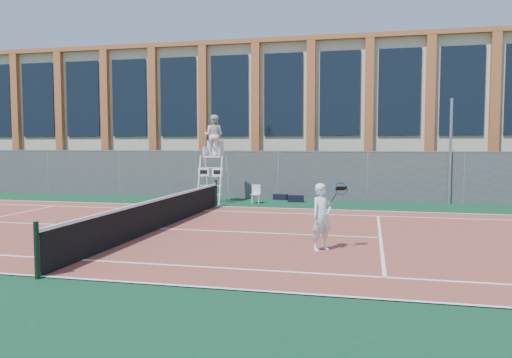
% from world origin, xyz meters
% --- Properties ---
extents(ground, '(120.00, 120.00, 0.00)m').
position_xyz_m(ground, '(0.00, 0.00, 0.00)').
color(ground, '#233814').
extents(apron, '(36.00, 20.00, 0.01)m').
position_xyz_m(apron, '(0.00, 1.00, 0.01)').
color(apron, '#0C381C').
rests_on(apron, ground).
extents(tennis_court, '(23.77, 10.97, 0.02)m').
position_xyz_m(tennis_court, '(0.00, 0.00, 0.02)').
color(tennis_court, brown).
rests_on(tennis_court, apron).
extents(tennis_net, '(0.10, 11.30, 1.10)m').
position_xyz_m(tennis_net, '(0.00, 0.00, 0.54)').
color(tennis_net, black).
rests_on(tennis_net, ground).
extents(fence, '(40.00, 0.06, 2.20)m').
position_xyz_m(fence, '(0.00, 8.80, 1.10)').
color(fence, '#595E60').
rests_on(fence, ground).
extents(hedge, '(40.00, 1.40, 2.20)m').
position_xyz_m(hedge, '(0.00, 10.00, 1.10)').
color(hedge, black).
rests_on(hedge, ground).
extents(building, '(45.00, 10.60, 8.22)m').
position_xyz_m(building, '(0.00, 17.95, 4.15)').
color(building, beige).
rests_on(building, ground).
extents(steel_pole, '(0.12, 0.12, 4.47)m').
position_xyz_m(steel_pole, '(9.41, 8.70, 2.24)').
color(steel_pole, '#9EA0A5').
rests_on(steel_pole, ground).
extents(umpire_chair, '(1.08, 1.66, 3.86)m').
position_xyz_m(umpire_chair, '(-0.54, 7.05, 2.82)').
color(umpire_chair, white).
rests_on(umpire_chair, ground).
extents(plastic_chair, '(0.40, 0.40, 0.80)m').
position_xyz_m(plastic_chair, '(1.33, 7.08, 0.47)').
color(plastic_chair, silver).
rests_on(plastic_chair, apron).
extents(sports_bag_near, '(0.71, 0.32, 0.30)m').
position_xyz_m(sports_bag_near, '(2.94, 7.90, 0.16)').
color(sports_bag_near, black).
rests_on(sports_bag_near, apron).
extents(sports_bag_far, '(0.66, 0.34, 0.25)m').
position_xyz_m(sports_bag_far, '(2.13, 8.60, 0.14)').
color(sports_bag_far, black).
rests_on(sports_bag_far, apron).
extents(tennis_player, '(0.95, 0.77, 1.62)m').
position_xyz_m(tennis_player, '(5.01, -1.96, 0.84)').
color(tennis_player, silver).
rests_on(tennis_player, tennis_court).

